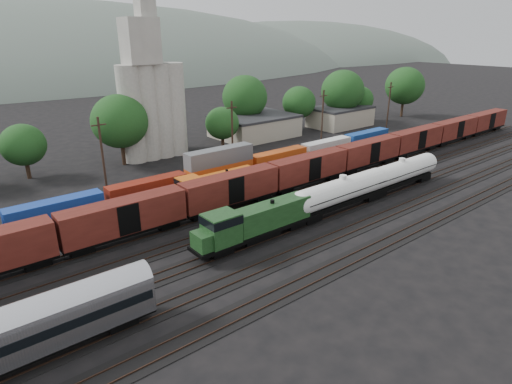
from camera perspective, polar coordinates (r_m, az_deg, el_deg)
ground at (r=57.41m, az=0.08°, el=-3.69°), size 600.00×600.00×0.00m
tracks at (r=57.39m, az=0.08°, el=-3.64°), size 180.00×33.20×0.20m
green_locomotive at (r=50.08m, az=-0.52°, el=-4.14°), size 17.72×3.13×4.69m
tank_car_a at (r=60.37m, az=11.40°, el=0.11°), size 18.70×3.35×4.90m
tank_car_b at (r=71.26m, az=18.73°, el=2.54°), size 18.22×3.26×4.77m
orange_locomotive at (r=63.87m, az=-5.86°, el=0.99°), size 15.88×2.65×3.97m
boxcar_string at (r=64.05m, az=2.19°, el=1.94°), size 153.60×2.90×4.20m
container_wall at (r=64.00m, az=-15.54°, el=0.00°), size 160.00×2.60×5.80m
grain_silo at (r=85.69m, az=-13.74°, el=11.77°), size 13.40×5.00×29.00m
industrial_sheds at (r=88.16m, az=-11.09°, el=6.43°), size 119.38×17.26×5.10m
tree_band at (r=91.19m, az=-6.78°, el=10.35°), size 165.88×22.83×14.32m
utility_poles at (r=72.90m, az=-10.91°, el=6.44°), size 122.20×0.36×12.00m
distant_hills at (r=309.20m, az=-28.27°, el=10.05°), size 860.00×286.00×130.00m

